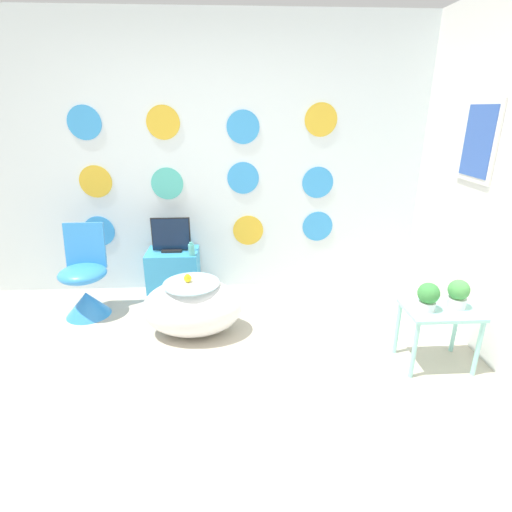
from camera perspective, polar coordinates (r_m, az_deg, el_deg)
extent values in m
plane|color=#BCB29E|center=(2.60, -8.21, -23.18)|extent=(12.00, 12.00, 0.00)
cube|color=white|center=(3.96, -6.80, 13.22)|extent=(5.18, 0.04, 2.60)
cylinder|color=#3899E5|center=(4.29, -21.51, 3.30)|extent=(0.31, 0.01, 0.31)
cylinder|color=#3899E5|center=(4.13, -11.71, 3.00)|extent=(0.31, 0.01, 0.31)
cylinder|color=gold|center=(4.07, -1.13, 3.68)|extent=(0.31, 0.01, 0.31)
cylinder|color=#3899E5|center=(4.15, 8.78, 4.21)|extent=(0.31, 0.01, 0.31)
cylinder|color=gold|center=(4.17, -21.93, 9.84)|extent=(0.31, 0.01, 0.31)
cylinder|color=#4CBFB2|center=(4.01, -12.57, 10.06)|extent=(0.31, 0.01, 0.31)
cylinder|color=#3899E5|center=(3.95, -1.85, 11.06)|extent=(0.31, 0.01, 0.31)
cylinder|color=#3899E5|center=(4.05, 8.81, 10.33)|extent=(0.31, 0.01, 0.31)
cylinder|color=#3899E5|center=(4.13, -23.33, 17.09)|extent=(0.31, 0.01, 0.31)
cylinder|color=gold|center=(3.95, -13.13, 18.09)|extent=(0.31, 0.01, 0.31)
cylinder|color=#3899E5|center=(3.91, -1.86, 17.94)|extent=(0.31, 0.01, 0.31)
cylinder|color=gold|center=(3.99, 9.27, 18.66)|extent=(0.31, 0.01, 0.31)
cube|color=silver|center=(3.48, 29.85, 9.75)|extent=(0.04, 3.03, 2.60)
cube|color=white|center=(3.52, 29.27, 14.10)|extent=(0.02, 0.44, 0.60)
cube|color=#3359B2|center=(3.52, 29.13, 14.12)|extent=(0.01, 0.36, 0.52)
ellipsoid|color=white|center=(3.37, -9.02, -7.26)|extent=(0.81, 0.56, 0.47)
cylinder|color=#B2DBEA|center=(3.27, -9.23, -3.90)|extent=(0.46, 0.46, 0.01)
sphere|color=yellow|center=(3.24, -9.73, -3.16)|extent=(0.06, 0.06, 0.06)
sphere|color=yellow|center=(3.22, -9.77, -2.85)|extent=(0.04, 0.04, 0.04)
cone|color=orange|center=(3.21, -9.81, -2.98)|extent=(0.02, 0.02, 0.02)
cone|color=#338CE0|center=(3.97, -22.94, -6.28)|extent=(0.39, 0.39, 0.22)
ellipsoid|color=#338CE0|center=(3.85, -23.53, -2.34)|extent=(0.41, 0.41, 0.15)
cube|color=#338CE0|center=(3.92, -23.23, 1.36)|extent=(0.35, 0.09, 0.42)
cube|color=#389ED6|center=(4.05, -11.64, -2.50)|extent=(0.49, 0.37, 0.48)
cube|color=white|center=(3.85, -12.08, -2.34)|extent=(0.42, 0.01, 0.13)
cube|color=black|center=(3.96, -11.89, 0.84)|extent=(0.19, 0.12, 0.02)
cube|color=black|center=(3.91, -12.05, 3.09)|extent=(0.37, 0.01, 0.32)
cube|color=#0F1E38|center=(3.90, -12.07, 3.05)|extent=(0.35, 0.01, 0.30)
cylinder|color=#51B2AD|center=(3.79, -9.21, 0.86)|extent=(0.06, 0.06, 0.11)
cylinder|color=#51B2AD|center=(3.77, -9.26, 1.80)|extent=(0.03, 0.03, 0.02)
cube|color=#99E0D8|center=(3.13, 24.91, -7.03)|extent=(0.50, 0.35, 0.02)
cylinder|color=#99E0D8|center=(3.02, 21.67, -12.46)|extent=(0.03, 0.03, 0.43)
cylinder|color=#99E0D8|center=(3.23, 29.14, -11.48)|extent=(0.03, 0.03, 0.43)
cylinder|color=#99E0D8|center=(3.26, 19.54, -9.70)|extent=(0.03, 0.03, 0.43)
cylinder|color=#99E0D8|center=(3.45, 26.59, -8.99)|extent=(0.03, 0.03, 0.43)
cylinder|color=white|center=(3.06, 23.19, -6.52)|extent=(0.12, 0.12, 0.06)
sphere|color=#3D8E42|center=(3.02, 23.44, -4.91)|extent=(0.15, 0.15, 0.15)
cylinder|color=white|center=(3.18, 26.71, -5.95)|extent=(0.13, 0.13, 0.07)
sphere|color=#4C9E4C|center=(3.14, 26.99, -4.33)|extent=(0.14, 0.14, 0.14)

